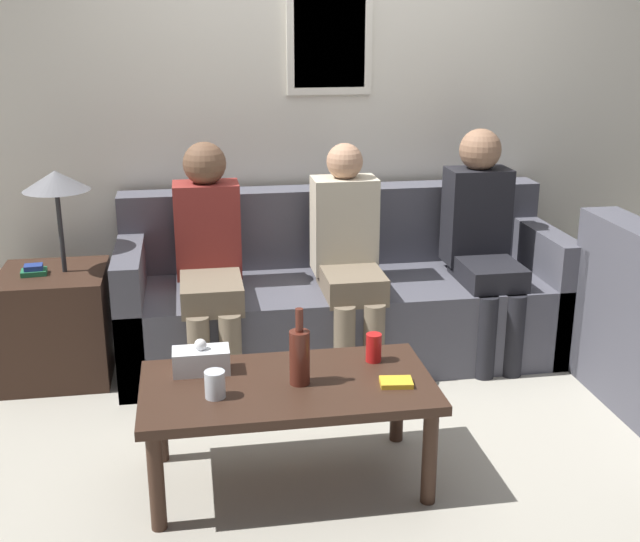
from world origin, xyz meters
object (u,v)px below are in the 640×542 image
at_px(coffee_table, 288,395).
at_px(wine_bottle, 300,355).
at_px(person_middle, 348,250).
at_px(person_right, 482,235).
at_px(couch_main, 341,299).
at_px(drinking_glass, 215,384).
at_px(person_left, 209,253).

relative_size(coffee_table, wine_bottle, 3.68).
bearing_deg(person_middle, person_right, 3.29).
relative_size(couch_main, wine_bottle, 7.64).
height_order(drinking_glass, person_middle, person_middle).
bearing_deg(drinking_glass, person_middle, 57.48).
bearing_deg(wine_bottle, coffee_table, 163.45).
relative_size(wine_bottle, drinking_glass, 2.96).
bearing_deg(coffee_table, person_left, 103.16).
bearing_deg(couch_main, person_left, -168.60).
distance_m(person_left, person_middle, 0.73).
distance_m(wine_bottle, person_left, 1.18).
xyz_separation_m(coffee_table, person_left, (-0.26, 1.12, 0.28)).
height_order(drinking_glass, person_left, person_left).
xyz_separation_m(drinking_glass, person_middle, (0.75, 1.18, 0.15)).
relative_size(couch_main, coffee_table, 2.08).
relative_size(coffee_table, drinking_glass, 10.89).
xyz_separation_m(couch_main, person_right, (0.76, -0.13, 0.37)).
height_order(coffee_table, person_right, person_right).
height_order(person_middle, person_right, person_right).
xyz_separation_m(coffee_table, person_middle, (0.46, 1.10, 0.26)).
height_order(coffee_table, person_left, person_left).
xyz_separation_m(person_left, person_middle, (0.72, -0.02, -0.01)).
distance_m(wine_bottle, person_middle, 1.19).
height_order(drinking_glass, person_right, person_right).
distance_m(drinking_glass, person_middle, 1.41).
xyz_separation_m(wine_bottle, person_left, (-0.31, 1.14, 0.10)).
bearing_deg(person_left, wine_bottle, -74.77).
bearing_deg(couch_main, person_middle, -90.49).
relative_size(wine_bottle, person_middle, 0.26).
bearing_deg(person_right, person_middle, -176.71).
relative_size(couch_main, person_left, 1.98).
xyz_separation_m(coffee_table, wine_bottle, (0.05, -0.01, 0.18)).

